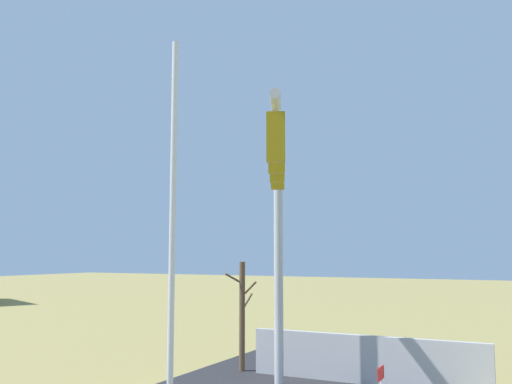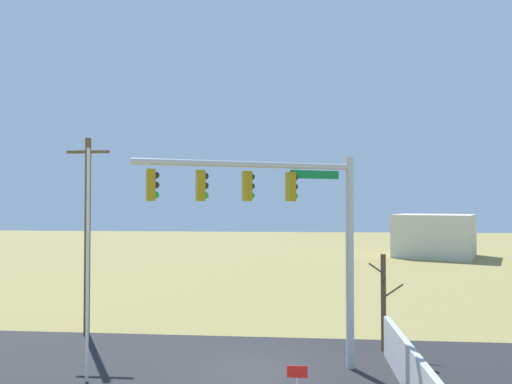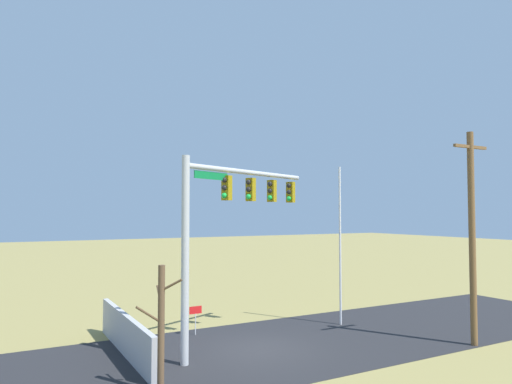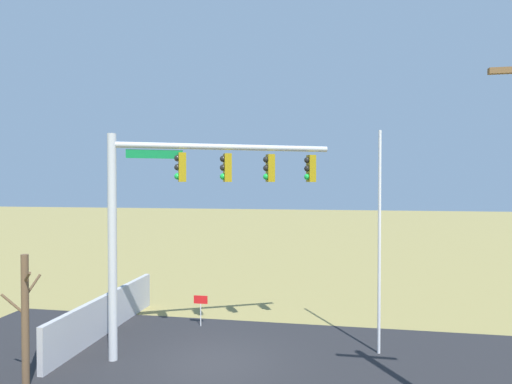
% 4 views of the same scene
% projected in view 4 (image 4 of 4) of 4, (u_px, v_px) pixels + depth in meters
% --- Properties ---
extents(ground_plane, '(160.00, 160.00, 0.00)m').
position_uv_depth(ground_plane, '(213.00, 361.00, 13.30)').
color(ground_plane, olive).
extents(road_surface, '(28.00, 8.00, 0.01)m').
position_uv_depth(road_surface, '(341.00, 371.00, 12.62)').
color(road_surface, '#232326').
rests_on(road_surface, ground_plane).
extents(sidewalk_corner, '(6.00, 6.00, 0.01)m').
position_uv_depth(sidewalk_corner, '(85.00, 358.00, 13.55)').
color(sidewalk_corner, '#B7B5AD').
rests_on(sidewalk_corner, ground_plane).
extents(retaining_fence, '(0.20, 7.40, 1.47)m').
position_uv_depth(retaining_fence, '(106.00, 314.00, 15.80)').
color(retaining_fence, '#A8A8AD').
rests_on(retaining_fence, ground_plane).
extents(signal_mast, '(6.89, 3.22, 7.24)m').
position_uv_depth(signal_mast, '(187.00, 196.00, 13.86)').
color(signal_mast, '#B2B5BA').
rests_on(signal_mast, ground_plane).
extents(flagpole, '(0.10, 0.10, 7.42)m').
position_uv_depth(flagpole, '(379.00, 242.00, 13.84)').
color(flagpole, silver).
rests_on(flagpole, ground_plane).
extents(bare_tree, '(1.27, 1.02, 3.70)m').
position_uv_depth(bare_tree, '(25.00, 319.00, 11.57)').
color(bare_tree, brown).
rests_on(bare_tree, ground_plane).
extents(open_sign, '(0.56, 0.04, 1.22)m').
position_uv_depth(open_sign, '(201.00, 303.00, 16.56)').
color(open_sign, silver).
rests_on(open_sign, ground_plane).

